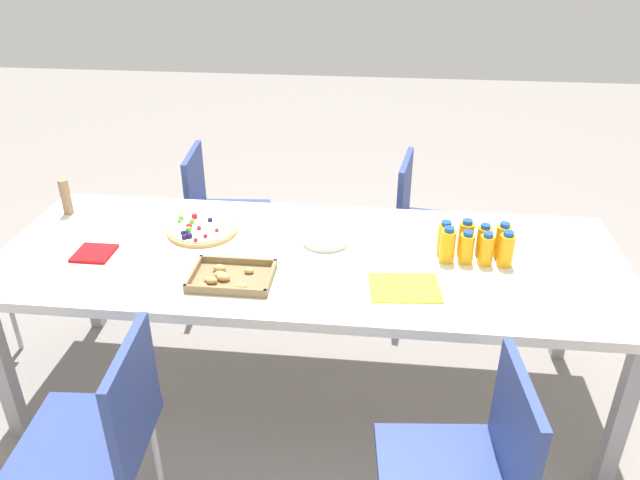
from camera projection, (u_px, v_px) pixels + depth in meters
The scene contains 20 objects.
ground_plane at pixel (310, 390), 2.86m from camera, with size 12.00×12.00×0.00m, color gray.
party_table at pixel (309, 266), 2.54m from camera, with size 2.53×0.94×0.72m.
chair_near_left at pixel (424, 219), 3.29m from camera, with size 0.45×0.45×0.83m.
chair_near_right at pixel (218, 209), 3.41m from camera, with size 0.43×0.43×0.83m.
chair_far_right at pixel (103, 430), 1.97m from camera, with size 0.42×0.42×0.83m.
chair_far_left at pixel (469, 466), 1.84m from camera, with size 0.44×0.44×0.83m.
juice_bottle_0 at pixel (503, 241), 2.47m from camera, with size 0.06×0.06×0.15m.
juice_bottle_1 at pixel (484, 240), 2.49m from camera, with size 0.06×0.06×0.13m.
juice_bottle_2 at pixel (466, 238), 2.49m from camera, with size 0.06×0.06×0.15m.
juice_bottle_3 at pixel (445, 238), 2.50m from camera, with size 0.06×0.06×0.14m.
juice_bottle_4 at pixel (506, 249), 2.41m from camera, with size 0.06×0.06×0.15m.
juice_bottle_5 at pixel (486, 250), 2.42m from camera, with size 0.06×0.06×0.14m.
juice_bottle_6 at pixel (466, 248), 2.43m from camera, with size 0.06×0.06×0.14m.
juice_bottle_7 at pixel (448, 245), 2.43m from camera, with size 0.06×0.06×0.15m.
fruit_pizza at pixel (202, 229), 2.68m from camera, with size 0.30×0.30×0.05m.
snack_tray at pixel (230, 278), 2.33m from camera, with size 0.31×0.23×0.04m.
plate_stack at pixel (326, 239), 2.60m from camera, with size 0.19×0.19×0.03m.
napkin_stack at pixel (94, 253), 2.51m from camera, with size 0.15×0.15×0.01m, color red.
cardboard_tube at pixel (66, 197), 2.81m from camera, with size 0.04×0.04×0.17m, color #9E7A56.
paper_folder at pixel (405, 288), 2.29m from camera, with size 0.26×0.20×0.01m, color yellow.
Camera 1 is at (-0.28, 2.17, 1.97)m, focal length 34.76 mm.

